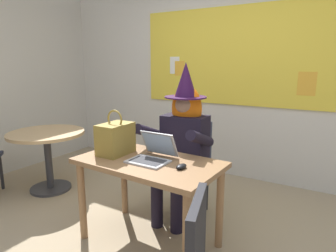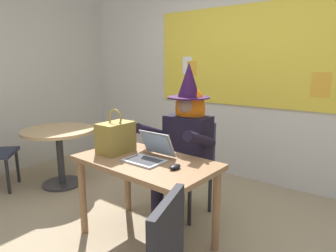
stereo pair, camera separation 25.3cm
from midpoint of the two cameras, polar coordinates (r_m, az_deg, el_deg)
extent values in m
plane|color=tan|center=(2.59, -7.70, -22.54)|extent=(24.00, 24.00, 0.00)
cube|color=silver|center=(3.87, 10.42, 10.05)|extent=(5.26, 0.10, 2.69)
cube|color=yellow|center=(3.82, 10.20, 13.11)|extent=(2.40, 0.02, 1.20)
cube|color=gold|center=(4.12, 0.50, 11.09)|extent=(0.15, 0.01, 0.20)
cube|color=white|center=(4.16, -0.48, 11.67)|extent=(0.15, 0.01, 0.23)
cube|color=gold|center=(3.59, 23.49, 7.50)|extent=(0.19, 0.01, 0.26)
cube|color=#8E6642|center=(2.36, -6.88, -7.12)|extent=(1.17, 0.70, 0.04)
cylinder|color=#8E6642|center=(2.68, -18.99, -13.59)|extent=(0.06, 0.06, 0.68)
cylinder|color=#8E6642|center=(2.05, -0.11, -21.34)|extent=(0.06, 0.06, 0.68)
cylinder|color=#8E6642|center=(2.99, -10.93, -10.37)|extent=(0.06, 0.06, 0.68)
cylinder|color=#8E6642|center=(2.45, 6.98, -15.57)|extent=(0.06, 0.06, 0.68)
cube|color=#2D3347|center=(2.92, 0.56, -8.54)|extent=(0.45, 0.45, 0.04)
cube|color=#2D3347|center=(2.99, 2.64, -3.08)|extent=(0.38, 0.07, 0.45)
cylinder|color=#262628|center=(2.79, 1.46, -14.70)|extent=(0.04, 0.04, 0.42)
cylinder|color=#262628|center=(2.98, -4.13, -12.97)|extent=(0.04, 0.04, 0.42)
cylinder|color=#262628|center=(3.05, 5.09, -12.30)|extent=(0.04, 0.04, 0.42)
cylinder|color=#262628|center=(3.22, -0.24, -10.90)|extent=(0.04, 0.04, 0.42)
cylinder|color=black|center=(2.67, -1.12, -15.54)|extent=(0.11, 0.11, 0.46)
cylinder|color=black|center=(2.76, -4.87, -14.59)|extent=(0.11, 0.11, 0.46)
cylinder|color=black|center=(2.70, 0.61, -9.15)|extent=(0.17, 0.43, 0.15)
cylinder|color=black|center=(2.79, -3.08, -8.44)|extent=(0.17, 0.43, 0.15)
cube|color=black|center=(2.85, 0.77, -3.13)|extent=(0.43, 0.28, 0.52)
cylinder|color=black|center=(2.51, 3.46, -2.52)|extent=(0.11, 0.47, 0.24)
cylinder|color=black|center=(2.75, -6.06, -1.29)|extent=(0.11, 0.47, 0.24)
sphere|color=#A37A60|center=(2.77, 0.79, 4.06)|extent=(0.20, 0.20, 0.20)
ellipsoid|color=orange|center=(2.81, 1.07, 3.33)|extent=(0.31, 0.23, 0.44)
cylinder|color=#2D0F38|center=(2.76, 0.80, 5.60)|extent=(0.40, 0.40, 0.01)
cone|color=#2D0F38|center=(2.75, 0.81, 8.94)|extent=(0.21, 0.21, 0.32)
cube|color=#B7B7BC|center=(2.31, -7.08, -6.89)|extent=(0.31, 0.23, 0.01)
cube|color=#333338|center=(2.30, -7.08, -6.70)|extent=(0.26, 0.17, 0.00)
cube|color=#B7B7BC|center=(2.40, -4.73, -3.44)|extent=(0.31, 0.11, 0.20)
cube|color=#99B7E0|center=(2.39, -4.86, -3.59)|extent=(0.27, 0.09, 0.18)
ellipsoid|color=black|center=(2.16, -0.77, -7.89)|extent=(0.07, 0.11, 0.03)
cube|color=olive|center=(2.53, -12.96, -2.47)|extent=(0.20, 0.30, 0.26)
torus|color=olive|center=(2.50, -13.15, 1.31)|extent=(0.16, 0.02, 0.16)
cylinder|color=tan|center=(3.69, -24.36, -1.32)|extent=(0.84, 0.84, 0.03)
cylinder|color=#333338|center=(3.77, -23.92, -6.29)|extent=(0.08, 0.08, 0.64)
cylinder|color=#333338|center=(3.88, -23.50, -10.97)|extent=(0.46, 0.46, 0.03)
cylinder|color=#262628|center=(4.09, -31.15, -7.65)|extent=(0.04, 0.04, 0.42)
cube|color=black|center=(1.43, 0.12, -22.21)|extent=(0.15, 0.37, 0.45)
camera|label=1|loc=(0.13, -92.86, -0.61)|focal=31.50mm
camera|label=2|loc=(0.13, 87.14, 0.61)|focal=31.50mm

